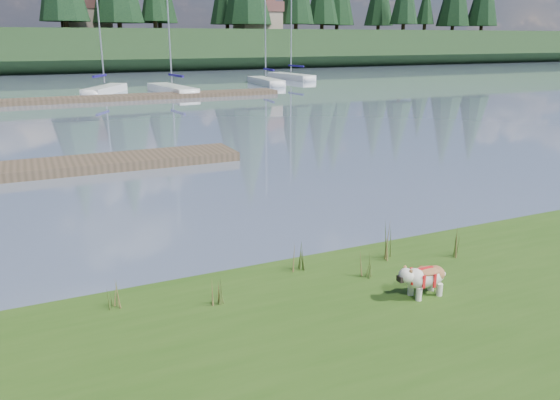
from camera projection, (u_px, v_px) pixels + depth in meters
name	position (u px, v px, depth m)	size (l,w,h in m)	color
ground	(69.00, 102.00, 36.81)	(200.00, 200.00, 0.00)	#7989A4
ridge	(41.00, 50.00, 73.52)	(200.00, 20.00, 5.00)	black
bulldog	(425.00, 276.00, 8.35)	(0.85, 0.38, 0.52)	silver
dock_far	(100.00, 98.00, 37.57)	(26.00, 2.20, 0.30)	#4C3D2C
sailboat_bg_2	(108.00, 89.00, 42.83)	(4.54, 6.77, 10.58)	white
sailboat_bg_3	(169.00, 88.00, 43.23)	(2.54, 8.25, 11.91)	white
sailboat_bg_4	(263.00, 80.00, 50.99)	(2.01, 7.51, 11.00)	white
sailboat_bg_5	(287.00, 76.00, 57.19)	(2.49, 7.92, 11.16)	white
weed_0	(217.00, 290.00, 8.05)	(0.17, 0.14, 0.60)	#475B23
weed_1	(297.00, 257.00, 9.28)	(0.17, 0.14, 0.59)	#475B23
weed_2	(389.00, 243.00, 9.74)	(0.17, 0.14, 0.74)	#475B23
weed_3	(114.00, 295.00, 7.99)	(0.17, 0.14, 0.50)	#475B23
weed_4	(366.00, 266.00, 9.05)	(0.17, 0.14, 0.45)	#475B23
weed_5	(454.00, 243.00, 9.86)	(0.17, 0.14, 0.62)	#475B23
mud_lip	(219.00, 289.00, 9.29)	(60.00, 0.50, 0.14)	#33281C
house_1	(86.00, 13.00, 72.81)	(6.30, 5.30, 4.65)	gray
house_2	(258.00, 15.00, 80.69)	(6.30, 5.30, 4.65)	gray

